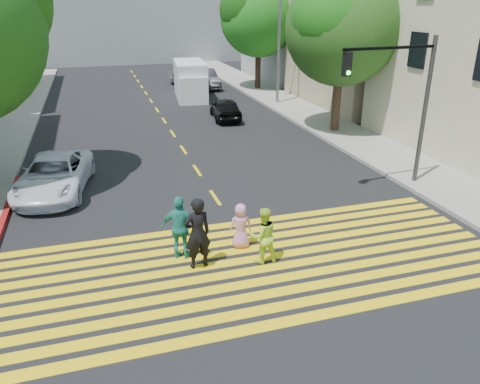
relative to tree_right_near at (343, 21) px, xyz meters
name	(u,v)px	position (x,y,z in m)	size (l,w,h in m)	color
ground	(276,290)	(-8.32, -12.80, -5.56)	(120.00, 120.00, 0.00)	black
sidewalk_left	(15,114)	(-16.82, 9.20, -5.49)	(3.00, 40.00, 0.15)	gray
sidewalk_right	(319,121)	(0.18, 2.20, -5.49)	(3.00, 60.00, 0.15)	gray
curb_red	(3,221)	(-15.22, -6.80, -5.48)	(0.20, 8.00, 0.16)	maroon
crosswalk	(259,264)	(-8.32, -11.53, -5.56)	(13.40, 5.30, 0.01)	yellow
lane_line	(154,105)	(-8.32, 9.70, -5.56)	(0.12, 34.40, 0.01)	yellow
building_right_tan	(388,25)	(6.68, 6.20, -0.56)	(10.00, 10.00, 10.00)	tan
building_right_grey	(314,19)	(6.68, 17.20, -0.56)	(10.00, 10.00, 10.00)	gray
backdrop_block	(119,5)	(-8.32, 35.20, 0.44)	(30.00, 8.00, 12.00)	gray
tree_right_near	(343,21)	(0.00, 0.00, 0.00)	(7.26, 7.20, 8.22)	#492E23
tree_right_far	(259,13)	(0.32, 13.25, 0.06)	(6.53, 6.08, 8.32)	black
pedestrian_man	(197,233)	(-9.89, -11.18, -4.58)	(0.72, 0.47, 1.96)	black
pedestrian_woman	(263,236)	(-8.18, -11.44, -4.77)	(0.77, 0.60, 1.57)	#BDE939
pedestrian_child	(241,226)	(-8.51, -10.48, -4.90)	(0.64, 0.42, 1.32)	#D686BD
pedestrian_extra	(181,228)	(-10.21, -10.58, -4.66)	(1.05, 0.44, 1.80)	teal
white_sedan	(54,175)	(-13.74, -4.60, -4.90)	(2.21, 4.79, 1.33)	white
dark_car_near	(225,109)	(-4.80, 4.47, -4.93)	(1.49, 3.70, 1.26)	black
silver_car	(181,73)	(-4.71, 18.94, -4.86)	(1.97, 4.84, 1.40)	#92949C
dark_car_parked	(206,79)	(-3.50, 15.01, -4.84)	(1.53, 4.40, 1.45)	#282730
white_van	(191,81)	(-5.45, 11.29, -4.37)	(2.56, 5.51, 2.51)	silver
traffic_signal	(404,94)	(-1.71, -7.80, -2.05)	(3.70, 0.50, 5.43)	#373737
street_lamp	(276,13)	(-0.54, 7.60, 0.20)	(2.24, 0.77, 10.03)	slate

